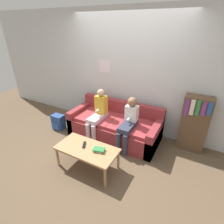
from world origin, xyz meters
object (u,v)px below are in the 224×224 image
object	(u,v)px
person_left	(98,113)
tv_remote	(84,145)
person_right	(129,121)
couch	(115,126)
coffee_table	(87,150)
backpack	(58,122)
bookshelf	(194,124)

from	to	relation	value
person_left	tv_remote	world-z (taller)	person_left
person_left	person_right	bearing A→B (deg)	-0.07
person_left	couch	bearing A→B (deg)	33.05
coffee_table	backpack	size ratio (longest dim) A/B	2.94
coffee_table	person_right	size ratio (longest dim) A/B	1.02
person_right	bookshelf	size ratio (longest dim) A/B	0.92
person_left	backpack	bearing A→B (deg)	-170.02
couch	bookshelf	world-z (taller)	bookshelf
person_right	tv_remote	distance (m)	0.97
backpack	bookshelf	bearing A→B (deg)	14.23
backpack	person_right	bearing A→B (deg)	5.93
coffee_table	backpack	world-z (taller)	coffee_table
coffee_table	tv_remote	bearing A→B (deg)	153.33
coffee_table	bookshelf	size ratio (longest dim) A/B	0.94
tv_remote	bookshelf	bearing A→B (deg)	12.71
bookshelf	couch	bearing A→B (deg)	-167.19
coffee_table	person_right	xyz separation A→B (m)	(0.37, 0.88, 0.22)
tv_remote	bookshelf	distance (m)	2.10
couch	person_right	size ratio (longest dim) A/B	1.89
couch	coffee_table	distance (m)	1.08
bookshelf	backpack	world-z (taller)	bookshelf
couch	tv_remote	distance (m)	1.05
tv_remote	person_right	bearing A→B (deg)	32.95
person_right	backpack	distance (m)	1.79
coffee_table	person_right	world-z (taller)	person_right
person_left	tv_remote	xyz separation A→B (m)	(0.25, -0.84, -0.17)
person_right	tv_remote	size ratio (longest dim) A/B	6.11
couch	person_left	xyz separation A→B (m)	(-0.30, -0.20, 0.33)
tv_remote	backpack	distance (m)	1.45
person_left	person_right	world-z (taller)	person_left
couch	backpack	size ratio (longest dim) A/B	5.45
tv_remote	coffee_table	bearing A→B (deg)	-55.12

